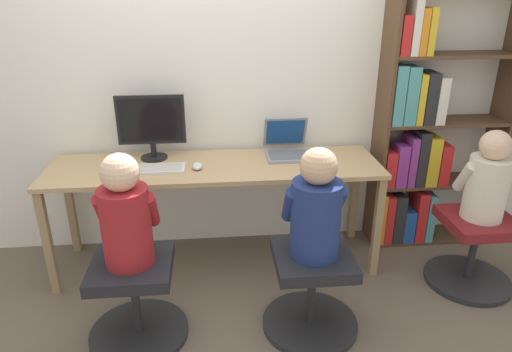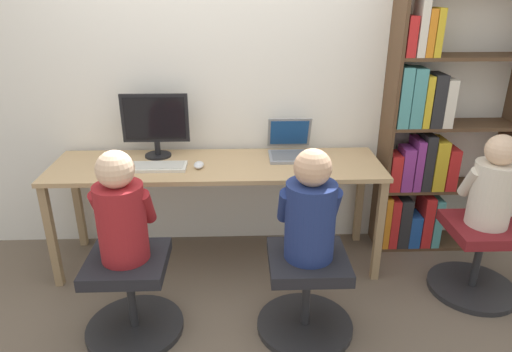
{
  "view_description": "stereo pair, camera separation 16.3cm",
  "coord_description": "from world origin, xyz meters",
  "views": [
    {
      "loc": [
        0.0,
        -2.57,
        1.88
      ],
      "look_at": [
        0.26,
        0.09,
        0.76
      ],
      "focal_mm": 32.0,
      "sensor_mm": 36.0,
      "label": 1
    },
    {
      "loc": [
        0.16,
        -2.58,
        1.88
      ],
      "look_at": [
        0.26,
        0.09,
        0.76
      ],
      "focal_mm": 32.0,
      "sensor_mm": 36.0,
      "label": 2
    }
  ],
  "objects": [
    {
      "name": "computer_mouse_by_keyboard",
      "position": [
        -0.12,
        0.24,
        0.78
      ],
      "size": [
        0.07,
        0.11,
        0.04
      ],
      "color": "silver",
      "rests_on": "desk"
    },
    {
      "name": "person_at_laptop",
      "position": [
        0.53,
        -0.44,
        0.78
      ],
      "size": [
        0.33,
        0.29,
        0.62
      ],
      "color": "navy",
      "rests_on": "office_chair_right"
    },
    {
      "name": "desk",
      "position": [
        0.0,
        0.3,
        0.69
      ],
      "size": [
        2.23,
        0.6,
        0.76
      ],
      "color": "tan",
      "rests_on": "ground_plane"
    },
    {
      "name": "person_at_monitor",
      "position": [
        -0.47,
        -0.42,
        0.78
      ],
      "size": [
        0.32,
        0.29,
        0.62
      ],
      "color": "maroon",
      "rests_on": "office_chair_left"
    },
    {
      "name": "office_chair_side",
      "position": [
        1.69,
        -0.11,
        0.25
      ],
      "size": [
        0.56,
        0.56,
        0.5
      ],
      "color": "#262628",
      "rests_on": "ground_plane"
    },
    {
      "name": "office_chair_right",
      "position": [
        0.53,
        -0.44,
        0.25
      ],
      "size": [
        0.56,
        0.56,
        0.5
      ],
      "color": "#262628",
      "rests_on": "ground_plane"
    },
    {
      "name": "person_near_shelf",
      "position": [
        1.69,
        -0.11,
        0.76
      ],
      "size": [
        0.31,
        0.27,
        0.58
      ],
      "color": "beige",
      "rests_on": "office_chair_side"
    },
    {
      "name": "ground_plane",
      "position": [
        0.0,
        0.0,
        0.0
      ],
      "size": [
        14.0,
        14.0,
        0.0
      ],
      "primitive_type": "plane",
      "color": "brown"
    },
    {
      "name": "office_chair_left",
      "position": [
        -0.47,
        -0.42,
        0.25
      ],
      "size": [
        0.56,
        0.56,
        0.5
      ],
      "color": "#262628",
      "rests_on": "ground_plane"
    },
    {
      "name": "keyboard",
      "position": [
        -0.42,
        0.23,
        0.78
      ],
      "size": [
        0.45,
        0.17,
        0.03
      ],
      "color": "silver",
      "rests_on": "desk"
    },
    {
      "name": "bookshelf",
      "position": [
        1.52,
        0.48,
        0.84
      ],
      "size": [
        0.93,
        0.28,
        1.92
      ],
      "color": "#513823",
      "rests_on": "ground_plane"
    },
    {
      "name": "laptop",
      "position": [
        0.52,
        0.45,
        0.82
      ],
      "size": [
        0.31,
        0.35,
        0.25
      ],
      "color": "gray",
      "rests_on": "desk"
    },
    {
      "name": "desktop_monitor",
      "position": [
        -0.42,
        0.46,
        1.0
      ],
      "size": [
        0.46,
        0.18,
        0.45
      ],
      "color": "black",
      "rests_on": "desk"
    },
    {
      "name": "wall_back",
      "position": [
        0.0,
        0.67,
        1.3
      ],
      "size": [
        10.0,
        0.05,
        2.6
      ],
      "color": "white",
      "rests_on": "ground_plane"
    }
  ]
}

